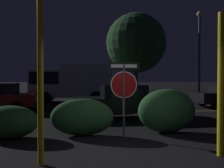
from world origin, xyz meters
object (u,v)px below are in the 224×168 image
Objects in this scene: hedge_bush_1 at (9,122)px; tree_1 at (136,43)px; yellow_pole_left at (40,76)px; passing_car_3 at (126,101)px; yellow_pole_right at (221,84)px; delivery_truck at (71,81)px; stop_sign at (124,84)px; hedge_bush_2 at (82,117)px; street_lamp at (199,44)px; hedge_bush_3 at (167,111)px.

hedge_bush_1 is 0.21× the size of tree_1.
hedge_bush_1 is (-1.23, 2.34, -1.28)m from yellow_pole_left.
hedge_bush_1 is 0.34× the size of passing_car_3.
hedge_bush_1 is (-5.07, 2.22, -1.10)m from yellow_pole_right.
hedge_bush_1 is at bearing -115.34° from tree_1.
yellow_pole_left reaches higher than delivery_truck.
hedge_bush_2 is at bearing 159.25° from stop_sign.
tree_1 is at bearing 162.47° from passing_car_3.
tree_1 reaches higher than street_lamp.
hedge_bush_1 is at bearing -52.09° from passing_car_3.
hedge_bush_1 is 16.57m from tree_1.
yellow_pole_right is 0.42× the size of tree_1.
delivery_truck is (-2.71, 7.65, 0.81)m from passing_car_3.
tree_1 is (4.79, 14.34, 4.32)m from hedge_bush_2.
tree_1 reaches higher than passing_car_3.
yellow_pole_left is 2.84m from hedge_bush_2.
delivery_truck is (1.25, 11.06, 1.05)m from hedge_bush_1.
hedge_bush_2 is 0.27× the size of street_lamp.
yellow_pole_left is 0.46× the size of tree_1.
tree_1 is (6.84, 14.44, 4.41)m from hedge_bush_1.
stop_sign is 0.45× the size of passing_car_3.
yellow_pole_right reaches higher than hedge_bush_2.
yellow_pole_left is at bearing -126.48° from street_lamp.
delivery_truck is (-3.82, 13.28, -0.06)m from yellow_pole_right.
hedge_bush_2 is (0.82, 2.44, -1.19)m from yellow_pole_left.
street_lamp is at bearing 133.83° from passing_car_3.
hedge_bush_1 is (-3.23, 0.30, -1.07)m from stop_sign.
street_lamp reaches higher than hedge_bush_1.
yellow_pole_left reaches higher than hedge_bush_3.
street_lamp reaches higher than yellow_pole_right.
stop_sign is at bearing -18.90° from hedge_bush_2.
yellow_pole_right reaches higher than passing_car_3.
hedge_bush_2 is 2.64m from hedge_bush_3.
hedge_bush_3 is at bearing -120.67° from street_lamp.
delivery_truck is at bearing 179.23° from street_lamp.
tree_1 is (2.15, 14.22, 4.19)m from hedge_bush_3.
tree_1 reaches higher than hedge_bush_3.
tree_1 is at bearing 64.66° from hedge_bush_1.
hedge_bush_3 is 0.31× the size of delivery_truck.
hedge_bush_1 is 11.18m from delivery_truck.
stop_sign reaches higher than hedge_bush_2.
passing_car_3 is at bearing 64.66° from yellow_pole_left.
yellow_pole_left is 0.73× the size of passing_car_3.
stop_sign is 2.86m from yellow_pole_left.
passing_car_3 reaches higher than hedge_bush_2.
hedge_bush_2 is 0.39× the size of passing_car_3.
street_lamp reaches higher than delivery_truck.
yellow_pole_left is 17.96m from tree_1.
hedge_bush_2 is (-1.18, 0.40, -0.98)m from stop_sign.
hedge_bush_3 is at bearing 2.69° from hedge_bush_1.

